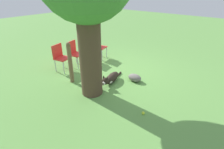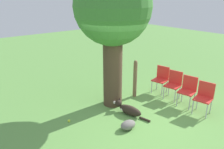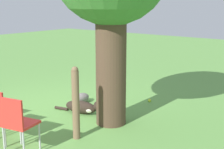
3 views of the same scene
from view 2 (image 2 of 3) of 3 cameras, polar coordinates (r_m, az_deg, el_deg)
The scene contains 10 objects.
ground_plane at distance 6.13m, azimuth 8.82°, elevation -11.31°, with size 30.00×30.00×0.00m, color #609947.
oak_tree at distance 6.04m, azimuth 0.20°, elevation 16.21°, with size 2.11×2.11×3.93m.
dog at distance 6.23m, azimuth 4.15°, elevation -9.03°, with size 0.41×1.20×0.39m.
fence_post at distance 7.08m, azimuth 6.04°, elevation -1.05°, with size 0.12×0.12×1.24m.
red_chair_0 at distance 6.61m, azimuth 22.97°, elevation -5.15°, with size 0.50×0.52×0.90m.
red_chair_1 at distance 6.90m, azimuth 19.23°, elevation -3.58°, with size 0.50×0.52×0.90m.
red_chair_2 at distance 7.23m, azimuth 15.81°, elevation -2.13°, with size 0.50×0.52×0.90m.
red_chair_3 at distance 7.57m, azimuth 12.71°, elevation -0.80°, with size 0.50×0.52×0.90m.
tennis_ball at distance 6.01m, azimuth -11.17°, elevation -11.79°, with size 0.07×0.07×0.07m.
garden_rock at distance 5.61m, azimuth 4.21°, elevation -12.99°, with size 0.43×0.27×0.22m.
Camera 2 is at (-3.94, -3.45, 3.18)m, focal length 35.00 mm.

